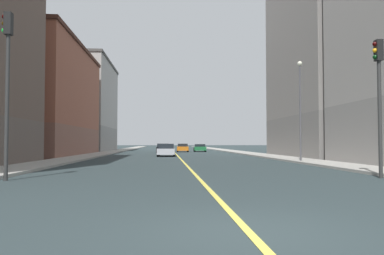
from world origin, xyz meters
TOP-DOWN VIEW (x-y plane):
  - ground_plane at (0.00, 0.00)m, footprint 400.00×400.00m
  - sidewalk_left at (9.48, 49.00)m, footprint 2.83×168.00m
  - sidewalk_right at (-9.48, 49.00)m, footprint 2.83×168.00m
  - lane_center_stripe at (0.00, 49.00)m, footprint 0.16×154.00m
  - building_left_mid at (15.01, 31.58)m, footprint 8.53×16.34m
  - building_right_midblock at (-15.01, 38.44)m, footprint 8.53×22.29m
  - building_right_distant at (-15.01, 60.85)m, footprint 8.53×20.10m
  - traffic_light_left_near at (7.65, 9.16)m, footprint 0.40×0.32m
  - traffic_light_right_near at (-7.68, 9.16)m, footprint 0.40×0.32m
  - street_lamp_left_near at (8.67, 21.56)m, footprint 0.36×0.36m
  - car_black at (-1.75, 49.49)m, footprint 1.99×4.46m
  - car_silver at (-1.29, 35.53)m, footprint 2.01×4.33m
  - car_orange at (1.38, 54.83)m, footprint 1.94×4.08m
  - car_green at (4.22, 56.12)m, footprint 2.08×4.44m

SIDE VIEW (x-z plane):
  - ground_plane at x=0.00m, z-range 0.00..0.00m
  - lane_center_stripe at x=0.00m, z-range 0.00..0.01m
  - sidewalk_left at x=9.48m, z-range 0.00..0.15m
  - sidewalk_right at x=-9.48m, z-range 0.00..0.15m
  - car_green at x=4.22m, z-range 0.00..1.23m
  - car_orange at x=1.38m, z-range 0.00..1.30m
  - car_silver at x=-1.29m, z-range -0.03..1.33m
  - car_black at x=-1.75m, z-range -0.01..1.33m
  - traffic_light_left_near at x=7.65m, z-range 0.87..6.75m
  - traffic_light_right_near at x=-7.68m, z-range 0.93..7.64m
  - street_lamp_left_near at x=8.67m, z-range 0.91..8.37m
  - building_right_midblock at x=-15.01m, z-range 0.01..12.67m
  - building_right_distant at x=-15.01m, z-range 0.01..15.40m
  - building_left_mid at x=15.01m, z-range 0.01..21.04m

